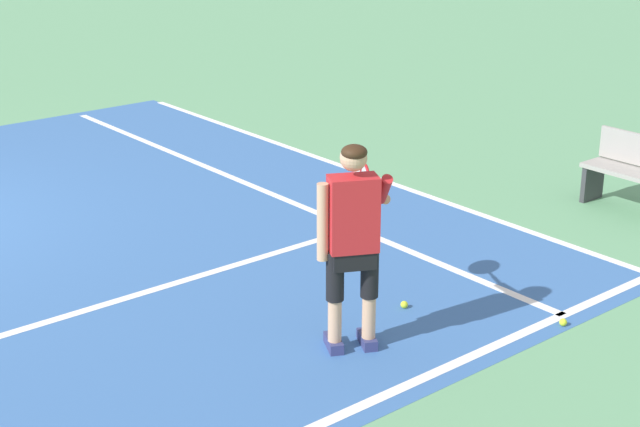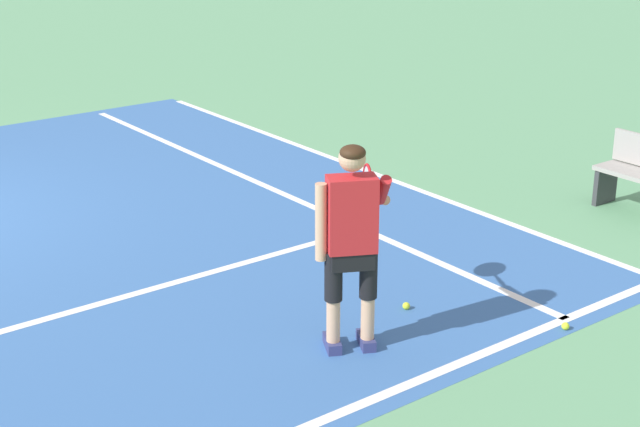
{
  "view_description": "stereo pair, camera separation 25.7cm",
  "coord_description": "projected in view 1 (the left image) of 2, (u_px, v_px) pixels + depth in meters",
  "views": [
    {
      "loc": [
        -2.32,
        -10.44,
        3.69
      ],
      "look_at": [
        2.29,
        -4.84,
        1.05
      ],
      "focal_mm": 54.24,
      "sensor_mm": 36.0,
      "label": 1
    },
    {
      "loc": [
        -2.12,
        -10.6,
        3.69
      ],
      "look_at": [
        2.29,
        -4.84,
        1.05
      ],
      "focal_mm": 54.24,
      "sensor_mm": 36.0,
      "label": 2
    }
  ],
  "objects": [
    {
      "name": "line_doubles_right",
      "position": [
        341.0,
        166.0,
        12.5
      ],
      "size": [
        0.1,
        9.12,
        0.01
      ],
      "primitive_type": "cube",
      "color": "white",
      "rests_on": "ground"
    },
    {
      "name": "tennis_player",
      "position": [
        353.0,
        233.0,
        7.49
      ],
      "size": [
        1.01,
        0.94,
        1.71
      ],
      "color": "navy",
      "rests_on": "ground"
    },
    {
      "name": "tennis_ball_near_feet",
      "position": [
        563.0,
        322.0,
        8.17
      ],
      "size": [
        0.07,
        0.07,
        0.07
      ],
      "primitive_type": "sphere",
      "color": "#CCE02D",
      "rests_on": "ground"
    },
    {
      "name": "tennis_ball_by_baseline",
      "position": [
        404.0,
        305.0,
        8.5
      ],
      "size": [
        0.07,
        0.07,
        0.07
      ],
      "primitive_type": "sphere",
      "color": "#CCE02D",
      "rests_on": "ground"
    },
    {
      "name": "line_singles_right",
      "position": [
        255.0,
        187.0,
        11.68
      ],
      "size": [
        0.1,
        9.12,
        0.01
      ],
      "primitive_type": "cube",
      "color": "white",
      "rests_on": "ground"
    }
  ]
}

